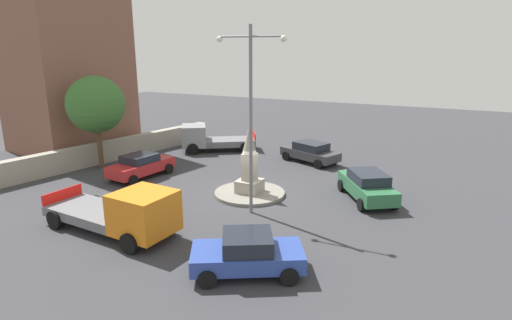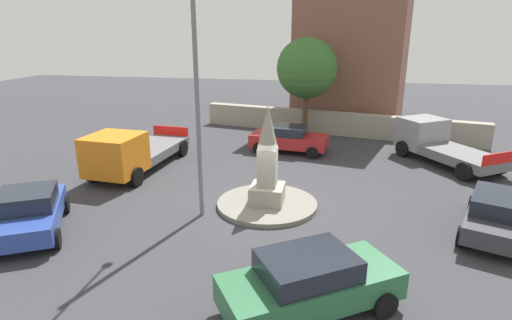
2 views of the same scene
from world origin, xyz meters
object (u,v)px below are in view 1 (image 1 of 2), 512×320
(car_dark_grey_near_island, at_px, (310,152))
(truck_grey_parked_right, at_px, (209,139))
(tree_near_wall, at_px, (96,105))
(car_red_parked_left, at_px, (141,165))
(streetlamp, at_px, (251,105))
(monument, at_px, (250,165))
(car_blue_far_side, at_px, (247,253))
(car_green_approaching, at_px, (367,185))
(truck_orange_waiting, at_px, (125,213))
(corner_building, at_px, (66,74))

(car_dark_grey_near_island, distance_m, truck_grey_parked_right, 8.09)
(tree_near_wall, bearing_deg, car_red_parked_left, 171.24)
(streetlamp, height_order, truck_grey_parked_right, streetlamp)
(monument, xyz_separation_m, streetlamp, (-1.17, 2.22, 3.51))
(car_dark_grey_near_island, height_order, car_blue_far_side, car_blue_far_side)
(car_dark_grey_near_island, xyz_separation_m, car_green_approaching, (-5.01, 5.78, 0.05))
(streetlamp, relative_size, truck_grey_parked_right, 1.51)
(truck_grey_parked_right, distance_m, truck_orange_waiting, 15.20)
(monument, distance_m, car_red_parked_left, 7.49)
(car_dark_grey_near_island, bearing_deg, car_green_approaching, 130.88)
(car_red_parked_left, xyz_separation_m, truck_grey_parked_right, (-0.21, -7.61, 0.20))
(car_green_approaching, bearing_deg, corner_building, -4.11)
(car_dark_grey_near_island, relative_size, car_green_approaching, 0.98)
(tree_near_wall, bearing_deg, corner_building, -27.31)
(tree_near_wall, bearing_deg, car_green_approaching, -175.58)
(car_blue_far_side, bearing_deg, car_red_parked_left, -33.97)
(car_green_approaching, height_order, truck_orange_waiting, truck_orange_waiting)
(car_red_parked_left, relative_size, truck_grey_parked_right, 0.75)
(monument, xyz_separation_m, truck_grey_parked_right, (7.22, -7.63, -0.74))
(car_green_approaching, distance_m, truck_orange_waiting, 12.10)
(monument, distance_m, tree_near_wall, 11.56)
(car_red_parked_left, xyz_separation_m, truck_orange_waiting, (-4.96, 6.84, 0.28))
(corner_building, distance_m, tree_near_wall, 6.67)
(car_red_parked_left, xyz_separation_m, car_green_approaching, (-13.30, -1.92, 0.05))
(car_green_approaching, bearing_deg, car_dark_grey_near_island, -49.12)
(car_red_parked_left, xyz_separation_m, corner_building, (9.60, -3.56, 5.03))
(car_blue_far_side, bearing_deg, streetlamp, -65.35)
(monument, height_order, truck_orange_waiting, monument)
(monument, distance_m, car_green_approaching, 6.25)
(truck_grey_parked_right, distance_m, tree_near_wall, 8.72)
(car_red_parked_left, bearing_deg, monument, 179.81)
(monument, height_order, car_green_approaching, monument)
(streetlamp, xyz_separation_m, car_red_parked_left, (8.60, -2.24, -4.45))
(truck_orange_waiting, bearing_deg, truck_grey_parked_right, -71.83)
(car_green_approaching, distance_m, tree_near_wall, 17.53)
(car_red_parked_left, relative_size, car_blue_far_side, 1.00)
(monument, distance_m, streetlamp, 4.31)
(car_red_parked_left, height_order, truck_grey_parked_right, truck_grey_parked_right)
(truck_orange_waiting, bearing_deg, streetlamp, -128.39)
(truck_grey_parked_right, relative_size, corner_building, 0.50)
(streetlamp, bearing_deg, car_green_approaching, -138.54)
(streetlamp, relative_size, car_dark_grey_near_island, 1.95)
(car_red_parked_left, bearing_deg, car_dark_grey_near_island, -137.14)
(car_blue_far_side, bearing_deg, car_dark_grey_near_island, -80.01)
(truck_grey_parked_right, height_order, corner_building, corner_building)
(streetlamp, height_order, tree_near_wall, streetlamp)
(car_red_parked_left, bearing_deg, corner_building, -20.36)
(streetlamp, distance_m, car_blue_far_side, 7.19)
(monument, distance_m, car_dark_grey_near_island, 7.83)
(car_red_parked_left, bearing_deg, streetlamp, 165.38)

